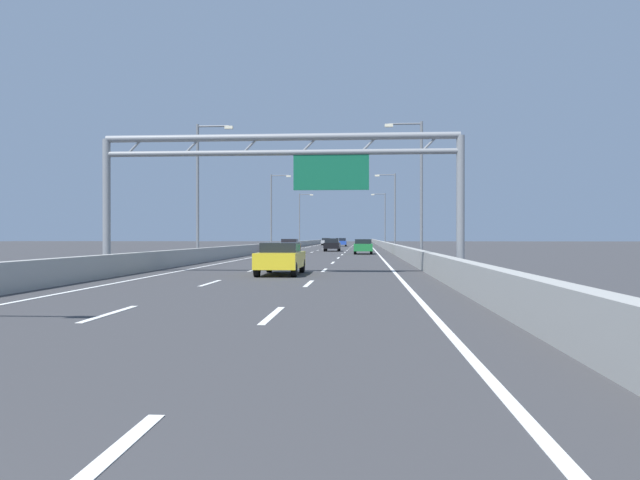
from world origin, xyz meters
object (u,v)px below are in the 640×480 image
object	(u,v)px
streetlamp_left_mid	(201,183)
blue_car	(341,242)
yellow_car	(281,258)
streetlamp_left_distant	(301,216)
sign_gantry	(287,167)
streetlamp_right_mid	(418,182)
streetlamp_right_far	(393,207)
streetlamp_left_far	(273,207)
red_car	(290,246)
streetlamp_right_distant	(384,216)
silver_car	(326,241)
green_car	(363,246)
black_car	(332,245)

from	to	relation	value
streetlamp_left_mid	blue_car	xyz separation A→B (m)	(7.38, 66.61, -4.64)
yellow_car	streetlamp_left_distant	bearing A→B (deg)	95.15
sign_gantry	streetlamp_right_mid	xyz separation A→B (m)	(7.16, 14.43, 0.55)
streetlamp_left_mid	streetlamp_right_mid	bearing A→B (deg)	0.00
streetlamp_right_far	yellow_car	bearing A→B (deg)	-98.53
streetlamp_left_far	red_car	xyz separation A→B (m)	(3.63, -12.51, -4.64)
streetlamp_right_far	streetlamp_right_distant	xyz separation A→B (m)	(0.00, 34.51, 0.00)
streetlamp_right_distant	silver_car	bearing A→B (deg)	130.22
streetlamp_left_mid	silver_car	xyz separation A→B (m)	(3.82, 82.16, -4.64)
streetlamp_right_mid	yellow_car	distance (m)	17.14
sign_gantry	silver_car	bearing A→B (deg)	92.34
sign_gantry	yellow_car	size ratio (longest dim) A/B	3.63
green_car	black_car	bearing A→B (deg)	107.21
streetlamp_left_mid	streetlamp_left_far	distance (m)	34.51
streetlamp_right_mid	streetlamp_left_distant	distance (m)	70.62
sign_gantry	streetlamp_left_distant	bearing A→B (deg)	95.32
streetlamp_right_far	sign_gantry	bearing A→B (deg)	-98.33
streetlamp_left_far	yellow_car	size ratio (longest dim) A/B	2.09
yellow_car	silver_car	bearing A→B (deg)	92.20
streetlamp_right_mid	black_car	world-z (taller)	streetlamp_right_mid
streetlamp_left_far	silver_car	bearing A→B (deg)	85.41
streetlamp_left_mid	silver_car	distance (m)	82.38
streetlamp_left_distant	yellow_car	world-z (taller)	streetlamp_left_distant
sign_gantry	streetlamp_left_far	world-z (taller)	streetlamp_left_far
streetlamp_right_mid	yellow_car	xyz separation A→B (m)	(-7.39, -14.75, -4.65)
streetlamp_right_far	streetlamp_right_mid	bearing A→B (deg)	-90.00
streetlamp_left_far	streetlamp_left_mid	bearing A→B (deg)	-90.00
silver_car	yellow_car	bearing A→B (deg)	-87.80
streetlamp_right_mid	streetlamp_left_mid	bearing A→B (deg)	180.00
streetlamp_left_mid	streetlamp_left_distant	distance (m)	69.02
sign_gantry	streetlamp_left_far	bearing A→B (deg)	99.02
streetlamp_right_far	red_car	world-z (taller)	streetlamp_right_far
streetlamp_left_mid	silver_car	size ratio (longest dim) A/B	2.02
streetlamp_left_distant	sign_gantry	bearing A→B (deg)	-84.68
streetlamp_left_distant	silver_car	bearing A→B (deg)	73.77
streetlamp_right_distant	red_car	world-z (taller)	streetlamp_right_distant
streetlamp_right_mid	green_car	size ratio (longest dim) A/B	2.09
streetlamp_right_distant	green_car	distance (m)	50.95
black_car	streetlamp_left_mid	bearing A→B (deg)	-104.20
streetlamp_right_far	blue_car	distance (m)	33.30
streetlamp_left_far	streetlamp_left_distant	distance (m)	34.51
blue_car	black_car	size ratio (longest dim) A/B	0.90
streetlamp_left_far	red_car	distance (m)	13.82
silver_car	red_car	xyz separation A→B (m)	(-0.20, -60.15, 0.00)
blue_car	green_car	distance (m)	48.35
streetlamp_left_mid	streetlamp_right_distant	distance (m)	70.62
streetlamp_right_mid	streetlamp_left_distant	bearing A→B (deg)	102.21
streetlamp_left_distant	green_car	bearing A→B (deg)	-77.48
streetlamp_right_far	green_car	distance (m)	17.15
green_car	black_car	size ratio (longest dim) A/B	0.98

